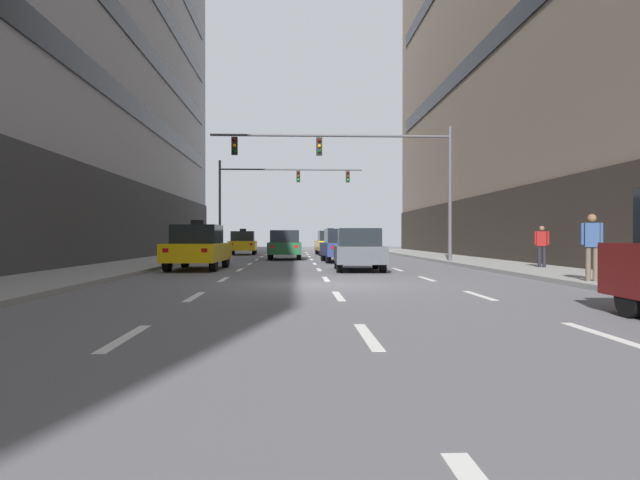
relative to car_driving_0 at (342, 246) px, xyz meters
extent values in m
plane|color=slate|center=(-1.43, -13.70, -0.83)|extent=(120.00, 120.00, 0.00)
cube|color=gray|center=(-9.26, -13.70, -0.76)|extent=(3.34, 80.00, 0.14)
cube|color=gray|center=(6.39, -13.70, -0.76)|extent=(3.34, 80.00, 0.14)
cube|color=silver|center=(-4.51, -21.70, -0.83)|extent=(0.16, 2.00, 0.01)
cube|color=silver|center=(-4.51, -16.70, -0.83)|extent=(0.16, 2.00, 0.01)
cube|color=silver|center=(-4.51, -11.70, -0.83)|extent=(0.16, 2.00, 0.01)
cube|color=silver|center=(-4.51, -6.70, -0.83)|extent=(0.16, 2.00, 0.01)
cube|color=silver|center=(-4.51, -1.70, -0.83)|extent=(0.16, 2.00, 0.01)
cube|color=silver|center=(-4.51, 3.30, -0.83)|extent=(0.16, 2.00, 0.01)
cube|color=silver|center=(-4.51, 8.30, -0.83)|extent=(0.16, 2.00, 0.01)
cube|color=silver|center=(-4.51, 13.30, -0.83)|extent=(0.16, 2.00, 0.01)
cube|color=silver|center=(-4.51, 18.30, -0.83)|extent=(0.16, 2.00, 0.01)
cube|color=silver|center=(-1.43, -21.70, -0.83)|extent=(0.16, 2.00, 0.01)
cube|color=silver|center=(-1.43, -16.70, -0.83)|extent=(0.16, 2.00, 0.01)
cube|color=silver|center=(-1.43, -11.70, -0.83)|extent=(0.16, 2.00, 0.01)
cube|color=silver|center=(-1.43, -6.70, -0.83)|extent=(0.16, 2.00, 0.01)
cube|color=silver|center=(-1.43, -1.70, -0.83)|extent=(0.16, 2.00, 0.01)
cube|color=silver|center=(-1.43, 3.30, -0.83)|extent=(0.16, 2.00, 0.01)
cube|color=silver|center=(-1.43, 8.30, -0.83)|extent=(0.16, 2.00, 0.01)
cube|color=silver|center=(-1.43, 13.30, -0.83)|extent=(0.16, 2.00, 0.01)
cube|color=silver|center=(-1.43, 18.30, -0.83)|extent=(0.16, 2.00, 0.01)
cube|color=silver|center=(1.64, -21.70, -0.83)|extent=(0.16, 2.00, 0.01)
cube|color=silver|center=(1.64, -16.70, -0.83)|extent=(0.16, 2.00, 0.01)
cube|color=silver|center=(1.64, -11.70, -0.83)|extent=(0.16, 2.00, 0.01)
cube|color=silver|center=(1.64, -6.70, -0.83)|extent=(0.16, 2.00, 0.01)
cube|color=silver|center=(1.64, -1.70, -0.83)|extent=(0.16, 2.00, 0.01)
cube|color=silver|center=(1.64, 3.30, -0.83)|extent=(0.16, 2.00, 0.01)
cube|color=silver|center=(1.64, 8.30, -0.83)|extent=(0.16, 2.00, 0.01)
cube|color=silver|center=(1.64, 13.30, -0.83)|extent=(0.16, 2.00, 0.01)
cube|color=silver|center=(1.64, 18.30, -0.83)|extent=(0.16, 2.00, 0.01)
cylinder|color=black|center=(-0.87, 1.40, -0.49)|extent=(0.25, 0.68, 0.67)
cylinder|color=black|center=(0.76, 1.46, -0.49)|extent=(0.25, 0.68, 0.67)
cylinder|color=black|center=(-0.76, -1.35, -0.49)|extent=(0.25, 0.68, 0.67)
cylinder|color=black|center=(0.87, -1.29, -0.49)|extent=(0.25, 0.68, 0.67)
cube|color=navy|center=(0.00, 0.06, -0.17)|extent=(2.06, 4.56, 0.65)
cube|color=black|center=(0.01, -0.15, 0.51)|extent=(1.71, 2.00, 0.69)
cube|color=white|center=(-0.75, 2.23, -0.05)|extent=(0.21, 0.09, 0.14)
cube|color=red|center=(-0.57, -2.18, -0.05)|extent=(0.21, 0.09, 0.14)
cube|color=white|center=(0.57, 2.29, -0.05)|extent=(0.21, 0.09, 0.14)
cube|color=red|center=(0.74, -2.12, -0.05)|extent=(0.21, 0.09, 0.14)
cylinder|color=black|center=(-3.77, 5.08, -0.50)|extent=(0.23, 0.66, 0.66)
cylinder|color=black|center=(-2.17, 5.09, -0.50)|extent=(0.23, 0.66, 0.66)
cylinder|color=black|center=(-3.75, 2.37, -0.50)|extent=(0.23, 0.66, 0.66)
cylinder|color=black|center=(-2.14, 2.39, -0.50)|extent=(0.23, 0.66, 0.66)
cube|color=#1E512D|center=(-2.96, 3.73, -0.18)|extent=(1.87, 4.42, 0.64)
cube|color=black|center=(-2.95, 3.53, 0.48)|extent=(1.62, 1.91, 0.68)
cube|color=white|center=(-3.62, 5.89, -0.07)|extent=(0.20, 0.08, 0.14)
cube|color=red|center=(-3.58, 1.56, -0.07)|extent=(0.20, 0.08, 0.14)
cube|color=white|center=(-2.33, 5.90, -0.07)|extent=(0.20, 0.08, 0.14)
cube|color=red|center=(-2.29, 1.57, -0.07)|extent=(0.20, 0.08, 0.14)
cylinder|color=black|center=(-0.77, 12.87, -0.49)|extent=(0.26, 0.69, 0.68)
cylinder|color=black|center=(0.89, 12.94, -0.49)|extent=(0.26, 0.69, 0.68)
cylinder|color=black|center=(-0.65, 10.08, -0.49)|extent=(0.26, 0.69, 0.68)
cylinder|color=black|center=(1.00, 10.15, -0.49)|extent=(0.26, 0.69, 0.68)
cube|color=yellow|center=(0.12, 11.51, -0.16)|extent=(2.10, 4.64, 0.66)
cube|color=black|center=(0.12, 11.30, 0.53)|extent=(1.74, 2.04, 0.71)
cube|color=white|center=(-0.64, 13.72, -0.04)|extent=(0.21, 0.09, 0.15)
cube|color=red|center=(-0.46, 9.24, -0.04)|extent=(0.21, 0.09, 0.15)
cube|color=white|center=(0.69, 13.78, -0.04)|extent=(0.21, 0.09, 0.15)
cube|color=red|center=(0.88, 9.30, -0.04)|extent=(0.21, 0.09, 0.15)
cube|color=black|center=(0.12, 11.30, 0.97)|extent=(0.46, 0.23, 0.19)
cylinder|color=black|center=(-7.00, 14.17, -0.49)|extent=(0.25, 0.68, 0.68)
cylinder|color=black|center=(-5.36, 14.23, -0.49)|extent=(0.25, 0.68, 0.68)
cylinder|color=black|center=(-6.90, 11.41, -0.49)|extent=(0.25, 0.68, 0.68)
cylinder|color=black|center=(-5.27, 11.47, -0.49)|extent=(0.25, 0.68, 0.68)
cube|color=yellow|center=(-6.13, 12.82, -0.16)|extent=(2.04, 4.57, 0.65)
cube|color=black|center=(-6.13, 12.61, 0.51)|extent=(1.70, 2.00, 0.70)
cube|color=white|center=(-6.87, 15.01, -0.05)|extent=(0.21, 0.09, 0.14)
cube|color=red|center=(-6.71, 10.59, -0.05)|extent=(0.21, 0.09, 0.14)
cube|color=white|center=(-5.55, 15.05, -0.05)|extent=(0.21, 0.09, 0.14)
cube|color=red|center=(-5.40, 10.63, -0.05)|extent=(0.21, 0.09, 0.14)
cube|color=black|center=(-6.13, 12.61, 0.95)|extent=(0.46, 0.22, 0.18)
cylinder|color=black|center=(-6.95, -4.92, -0.48)|extent=(0.26, 0.71, 0.70)
cylinder|color=black|center=(-5.25, -4.98, -0.48)|extent=(0.26, 0.71, 0.70)
cylinder|color=black|center=(-7.05, -7.77, -0.48)|extent=(0.26, 0.71, 0.70)
cylinder|color=black|center=(-5.36, -7.83, -0.48)|extent=(0.26, 0.71, 0.70)
cube|color=yellow|center=(-6.15, -6.38, -0.14)|extent=(2.11, 4.72, 0.68)
cube|color=black|center=(-6.16, -6.59, 0.56)|extent=(1.76, 2.07, 0.72)
cube|color=white|center=(-6.75, -4.06, -0.02)|extent=(0.21, 0.09, 0.15)
cube|color=red|center=(-6.92, -8.64, -0.02)|extent=(0.21, 0.09, 0.15)
cube|color=white|center=(-5.39, -4.11, -0.02)|extent=(0.21, 0.09, 0.15)
cube|color=red|center=(-5.55, -8.69, -0.02)|extent=(0.21, 0.09, 0.15)
cube|color=black|center=(-6.16, -6.59, 1.01)|extent=(0.47, 0.23, 0.19)
cylinder|color=black|center=(-0.68, -6.03, -0.51)|extent=(0.24, 0.65, 0.64)
cylinder|color=black|center=(0.87, -6.09, -0.51)|extent=(0.24, 0.65, 0.64)
cylinder|color=black|center=(-0.79, -8.64, -0.51)|extent=(0.24, 0.65, 0.64)
cylinder|color=black|center=(0.76, -8.70, -0.51)|extent=(0.24, 0.65, 0.64)
cube|color=#474C51|center=(0.04, -7.37, -0.20)|extent=(1.95, 4.33, 0.62)
cube|color=black|center=(0.03, -7.56, 0.44)|extent=(1.62, 1.90, 0.66)
cube|color=white|center=(-0.50, -5.25, -0.09)|extent=(0.20, 0.09, 0.14)
cube|color=red|center=(-0.67, -9.43, -0.09)|extent=(0.20, 0.09, 0.14)
cube|color=white|center=(0.75, -5.30, -0.09)|extent=(0.20, 0.09, 0.14)
cube|color=red|center=(0.58, -9.48, -0.09)|extent=(0.20, 0.09, 0.14)
cylinder|color=black|center=(2.92, -20.22, -0.51)|extent=(0.22, 0.64, 0.63)
cube|color=white|center=(3.09, -19.45, 0.07)|extent=(0.19, 0.08, 0.13)
cylinder|color=#4C4C51|center=(5.12, -1.61, 2.55)|extent=(0.18, 0.18, 6.48)
cylinder|color=#4C4C51|center=(-0.64, -1.61, 5.29)|extent=(11.51, 0.12, 0.12)
cube|color=black|center=(-1.21, -1.61, 4.77)|extent=(0.28, 0.24, 0.84)
sphere|color=#4B0704|center=(-1.21, -1.75, 5.03)|extent=(0.17, 0.17, 0.17)
sphere|color=orange|center=(-1.21, -1.75, 4.77)|extent=(0.17, 0.17, 0.17)
sphere|color=#073E10|center=(-1.21, -1.75, 4.51)|extent=(0.17, 0.17, 0.17)
cube|color=black|center=(-5.24, -1.61, 4.77)|extent=(0.28, 0.24, 0.84)
sphere|color=#4B0704|center=(-5.24, -1.75, 5.03)|extent=(0.17, 0.17, 0.17)
sphere|color=orange|center=(-5.24, -1.75, 4.77)|extent=(0.17, 0.17, 0.17)
sphere|color=#073E10|center=(-5.24, -1.75, 4.51)|extent=(0.17, 0.17, 0.17)
cylinder|color=#4C4C51|center=(-7.99, 14.17, 2.75)|extent=(0.18, 0.18, 6.87)
cylinder|color=#4C4C51|center=(-2.65, 14.17, 5.52)|extent=(10.67, 0.12, 0.12)
cube|color=black|center=(-2.12, 14.17, 5.00)|extent=(0.28, 0.24, 0.84)
sphere|color=#4B0704|center=(-2.12, 14.03, 5.26)|extent=(0.17, 0.17, 0.17)
sphere|color=#523505|center=(-2.12, 14.03, 5.00)|extent=(0.17, 0.17, 0.17)
sphere|color=green|center=(-2.12, 14.03, 4.74)|extent=(0.17, 0.17, 0.17)
cube|color=black|center=(1.62, 14.17, 5.00)|extent=(0.28, 0.24, 0.84)
sphere|color=#4B0704|center=(1.62, 14.03, 5.26)|extent=(0.17, 0.17, 0.17)
sphere|color=#523505|center=(1.62, 14.03, 5.00)|extent=(0.17, 0.17, 0.17)
sphere|color=green|center=(1.62, 14.03, 4.74)|extent=(0.17, 0.17, 0.17)
cylinder|color=brown|center=(5.33, -14.65, -0.25)|extent=(0.13, 0.13, 0.88)
cylinder|color=brown|center=(5.17, -14.59, -0.25)|extent=(0.13, 0.13, 0.88)
cube|color=navy|center=(5.25, -14.62, 0.50)|extent=(0.39, 0.31, 0.62)
sphere|color=brown|center=(5.25, -14.62, 0.92)|extent=(0.23, 0.23, 0.23)
cylinder|color=navy|center=(5.46, -14.70, 0.53)|extent=(0.09, 0.09, 0.56)
cylinder|color=navy|center=(5.05, -14.54, 0.53)|extent=(0.09, 0.09, 0.56)
cylinder|color=black|center=(6.98, -7.90, -0.29)|extent=(0.13, 0.13, 0.79)
cylinder|color=black|center=(6.83, -7.82, -0.29)|extent=(0.13, 0.13, 0.79)
cube|color=maroon|center=(6.90, -7.86, 0.38)|extent=(0.39, 0.34, 0.56)
sphere|color=brown|center=(6.90, -7.86, 0.76)|extent=(0.20, 0.20, 0.20)
cylinder|color=maroon|center=(7.10, -7.97, 0.41)|extent=(0.09, 0.09, 0.50)
cylinder|color=maroon|center=(6.71, -7.76, 0.41)|extent=(0.09, 0.09, 0.50)
camera|label=1|loc=(-2.37, -29.03, 0.45)|focal=32.25mm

